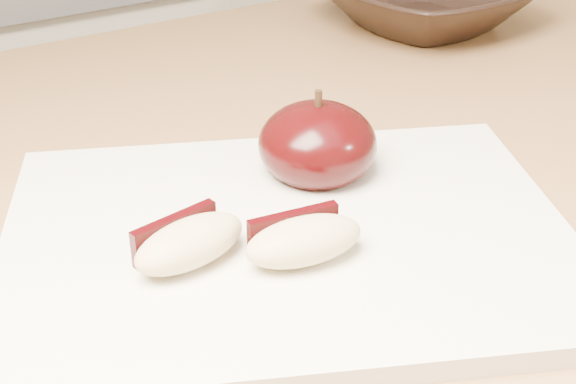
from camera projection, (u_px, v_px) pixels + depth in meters
cutting_board at (288, 239)px, 0.47m from camera, size 0.40×0.35×0.01m
apple_half at (318, 144)px, 0.51m from camera, size 0.09×0.09×0.06m
apple_wedge_a at (188, 242)px, 0.43m from camera, size 0.07×0.04×0.02m
apple_wedge_b at (303, 239)px, 0.43m from camera, size 0.07×0.04×0.02m
bowl at (425, 0)px, 0.80m from camera, size 0.23×0.23×0.05m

